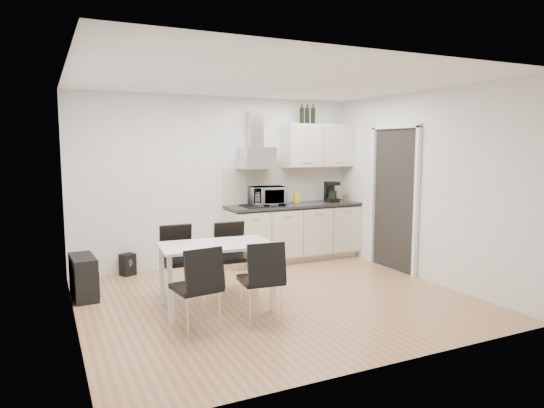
% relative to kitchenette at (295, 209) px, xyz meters
% --- Properties ---
extents(ground, '(4.50, 4.50, 0.00)m').
position_rel_kitchenette_xyz_m(ground, '(-1.19, -1.73, -0.83)').
color(ground, tan).
rests_on(ground, ground).
extents(wall_back, '(4.50, 0.10, 2.60)m').
position_rel_kitchenette_xyz_m(wall_back, '(-1.19, 0.27, 0.47)').
color(wall_back, white).
rests_on(wall_back, ground).
extents(wall_front, '(4.50, 0.10, 2.60)m').
position_rel_kitchenette_xyz_m(wall_front, '(-1.19, -3.73, 0.47)').
color(wall_front, white).
rests_on(wall_front, ground).
extents(wall_left, '(0.10, 4.00, 2.60)m').
position_rel_kitchenette_xyz_m(wall_left, '(-3.44, -1.73, 0.47)').
color(wall_left, white).
rests_on(wall_left, ground).
extents(wall_right, '(0.10, 4.00, 2.60)m').
position_rel_kitchenette_xyz_m(wall_right, '(1.06, -1.73, 0.47)').
color(wall_right, white).
rests_on(wall_right, ground).
extents(ceiling, '(4.50, 4.50, 0.00)m').
position_rel_kitchenette_xyz_m(ceiling, '(-1.19, -1.73, 1.77)').
color(ceiling, white).
rests_on(ceiling, wall_back).
extents(doorway, '(0.08, 1.04, 2.10)m').
position_rel_kitchenette_xyz_m(doorway, '(1.02, -1.18, 0.22)').
color(doorway, white).
rests_on(doorway, ground).
extents(kitchenette, '(2.22, 0.64, 2.52)m').
position_rel_kitchenette_xyz_m(kitchenette, '(0.00, 0.00, 0.00)').
color(kitchenette, beige).
rests_on(kitchenette, ground).
extents(dining_table, '(1.31, 0.82, 0.75)m').
position_rel_kitchenette_xyz_m(dining_table, '(-1.93, -1.71, -0.17)').
color(dining_table, white).
rests_on(dining_table, ground).
extents(chair_far_left, '(0.46, 0.52, 0.88)m').
position_rel_kitchenette_xyz_m(chair_far_left, '(-2.22, -1.16, -0.39)').
color(chair_far_left, black).
rests_on(chair_far_left, ground).
extents(chair_far_right, '(0.46, 0.52, 0.88)m').
position_rel_kitchenette_xyz_m(chair_far_right, '(-1.54, -1.25, -0.39)').
color(chair_far_right, black).
rests_on(chair_far_right, ground).
extents(chair_near_left, '(0.51, 0.56, 0.88)m').
position_rel_kitchenette_xyz_m(chair_near_left, '(-2.35, -2.29, -0.39)').
color(chair_near_left, black).
rests_on(chair_near_left, ground).
extents(chair_near_right, '(0.49, 0.54, 0.88)m').
position_rel_kitchenette_xyz_m(chair_near_right, '(-1.65, -2.32, -0.39)').
color(chair_near_right, black).
rests_on(chair_near_right, ground).
extents(guitar_amp, '(0.31, 0.64, 0.52)m').
position_rel_kitchenette_xyz_m(guitar_amp, '(-3.29, -0.67, -0.57)').
color(guitar_amp, black).
rests_on(guitar_amp, ground).
extents(floor_speaker, '(0.24, 0.23, 0.31)m').
position_rel_kitchenette_xyz_m(floor_speaker, '(-2.63, 0.17, -0.67)').
color(floor_speaker, black).
rests_on(floor_speaker, ground).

